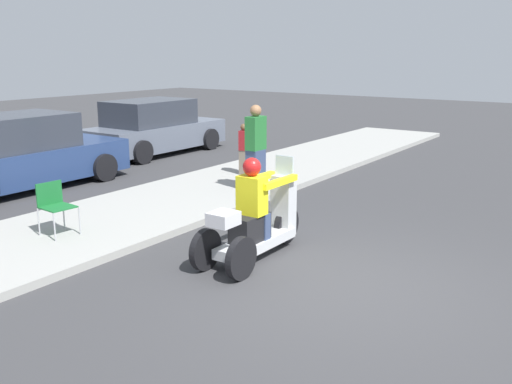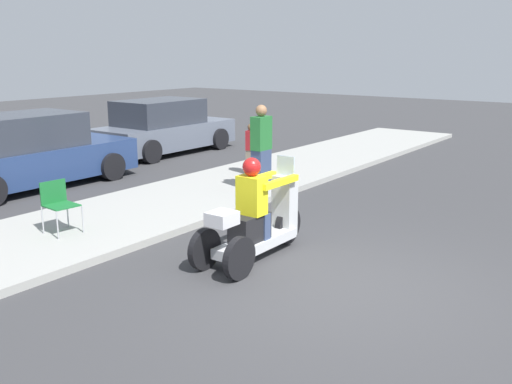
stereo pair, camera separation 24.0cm
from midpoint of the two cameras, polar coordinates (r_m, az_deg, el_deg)
ground_plane at (r=7.43m, az=9.81°, el=-9.46°), size 60.00×60.00×0.00m
sidewalk_strip at (r=10.18m, az=-13.93°, el=-2.87°), size 28.00×2.80×0.12m
motorcycle_trike at (r=8.18m, az=0.86°, el=-3.03°), size 2.19×0.70×1.50m
spectator_near_curb at (r=11.64m, az=1.11°, el=4.23°), size 0.42×0.25×1.77m
spectator_by_tree at (r=13.35m, az=-0.01°, el=4.24°), size 0.32×0.24×1.18m
folding_chair_curbside at (r=9.48m, az=-18.52°, el=-0.88°), size 0.50×0.50×0.82m
parked_car_lot_far at (r=13.40m, az=-21.41°, el=3.61°), size 4.57×2.00×1.62m
parked_car_lot_center at (r=17.02m, az=-8.84°, el=6.32°), size 4.39×1.99×1.57m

